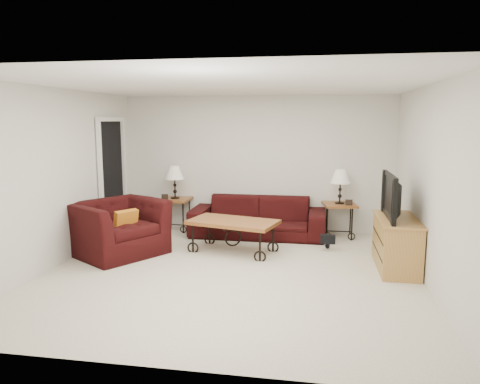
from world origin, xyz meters
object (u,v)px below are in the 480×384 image
(coffee_table, at_px, (233,236))
(lamp_left, at_px, (175,182))
(sofa, at_px, (257,217))
(side_table_left, at_px, (176,214))
(lamp_right, at_px, (340,187))
(side_table_right, at_px, (339,220))
(armchair, at_px, (118,228))
(television, at_px, (397,196))
(tv_stand, at_px, (396,244))
(backpack, at_px, (328,235))

(coffee_table, bearing_deg, lamp_left, 137.17)
(sofa, bearing_deg, side_table_left, 173.50)
(lamp_right, bearing_deg, side_table_right, 0.00)
(coffee_table, bearing_deg, sofa, 76.90)
(lamp_right, height_order, coffee_table, lamp_right)
(side_table_left, xyz_separation_m, lamp_left, (0.00, 0.00, 0.61))
(armchair, xyz_separation_m, television, (4.08, 0.00, 0.61))
(side_table_left, bearing_deg, armchair, -103.06)
(tv_stand, height_order, backpack, tv_stand)
(side_table_left, bearing_deg, side_table_right, -0.00)
(sofa, height_order, side_table_right, sofa)
(side_table_right, height_order, television, television)
(tv_stand, bearing_deg, lamp_left, 156.02)
(sofa, distance_m, side_table_right, 1.44)
(armchair, bearing_deg, lamp_right, -31.25)
(television, bearing_deg, side_table_right, -157.42)
(lamp_left, xyz_separation_m, coffee_table, (1.33, -1.24, -0.66))
(television, bearing_deg, armchair, -89.96)
(lamp_right, xyz_separation_m, armchair, (-3.40, -1.66, -0.49))
(tv_stand, xyz_separation_m, backpack, (-0.92, 0.85, -0.13))
(coffee_table, xyz_separation_m, television, (2.37, -0.42, 0.77))
(backpack, bearing_deg, lamp_left, -177.35)
(lamp_right, distance_m, armchair, 3.81)
(side_table_left, distance_m, television, 4.12)
(armchair, height_order, tv_stand, armchair)
(side_table_left, height_order, lamp_left, lamp_left)
(lamp_left, bearing_deg, television, -24.09)
(sofa, height_order, tv_stand, tv_stand)
(sofa, xyz_separation_m, tv_stand, (2.14, -1.47, 0.01))
(sofa, height_order, lamp_right, lamp_right)
(side_table_left, bearing_deg, backpack, -16.05)
(lamp_right, xyz_separation_m, coffee_table, (-1.68, -1.24, -0.65))
(armchair, xyz_separation_m, tv_stand, (4.11, 0.00, -0.06))
(lamp_left, height_order, armchair, lamp_left)
(side_table_left, height_order, armchair, armchair)
(tv_stand, distance_m, television, 0.67)
(side_table_right, relative_size, armchair, 0.47)
(side_table_left, xyz_separation_m, side_table_right, (3.01, -0.00, -0.00))
(coffee_table, height_order, tv_stand, tv_stand)
(lamp_right, relative_size, tv_stand, 0.51)
(coffee_table, relative_size, television, 1.26)
(lamp_right, xyz_separation_m, tv_stand, (0.71, -1.65, -0.55))
(tv_stand, bearing_deg, coffee_table, 170.07)
(armchair, xyz_separation_m, backpack, (3.19, 0.85, -0.18))
(coffee_table, xyz_separation_m, tv_stand, (2.39, -0.42, 0.11))
(side_table_left, xyz_separation_m, television, (3.70, -1.65, 0.72))
(side_table_left, height_order, side_table_right, side_table_left)
(side_table_left, distance_m, lamp_right, 3.07)
(coffee_table, distance_m, armchair, 1.78)
(television, height_order, backpack, television)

